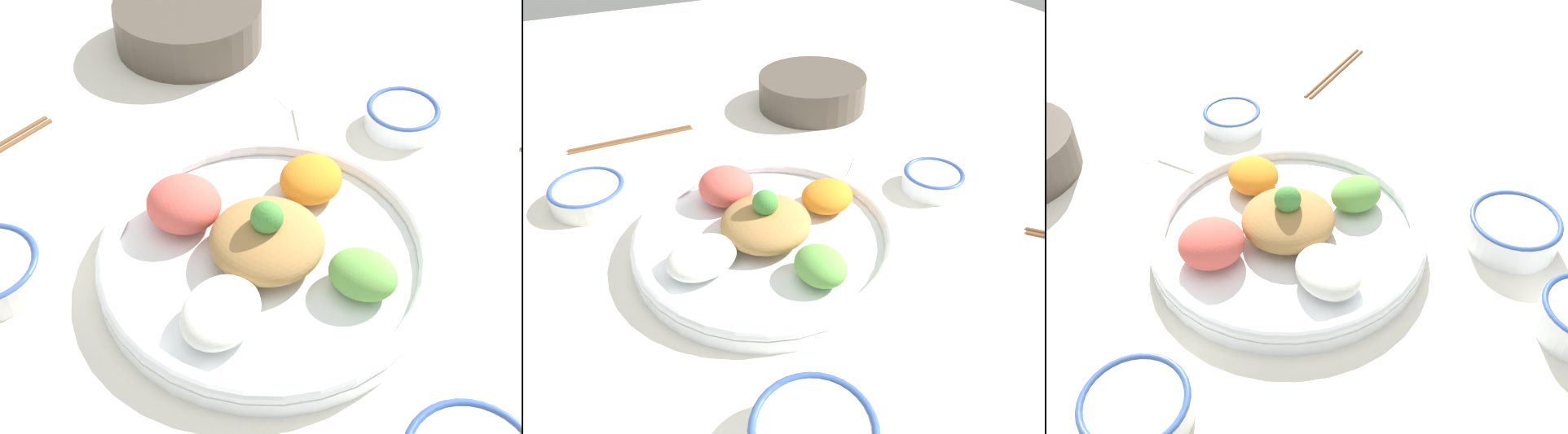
# 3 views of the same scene
# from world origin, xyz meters

# --- Properties ---
(ground_plane) EXTENTS (2.40, 2.40, 0.00)m
(ground_plane) POSITION_xyz_m (0.00, 0.00, 0.00)
(ground_plane) COLOR silver
(salad_platter) EXTENTS (0.35, 0.35, 0.09)m
(salad_platter) POSITION_xyz_m (0.00, -0.01, 0.02)
(salad_platter) COLOR white
(salad_platter) RESTS_ON ground_plane
(sauce_bowl_red) EXTENTS (0.09, 0.09, 0.03)m
(sauce_bowl_red) POSITION_xyz_m (0.29, 0.01, 0.02)
(sauce_bowl_red) COLOR white
(sauce_bowl_red) RESTS_ON ground_plane
(side_serving_bowl) EXTENTS (0.21, 0.21, 0.06)m
(side_serving_bowl) POSITION_xyz_m (0.26, 0.35, 0.04)
(side_serving_bowl) COLOR #51473D
(side_serving_bowl) RESTS_ON ground_plane
(serving_spoon_extra) EXTENTS (0.10, 0.11, 0.01)m
(serving_spoon_extra) POSITION_xyz_m (0.24, 0.13, 0.00)
(serving_spoon_extra) COLOR white
(serving_spoon_extra) RESTS_ON ground_plane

